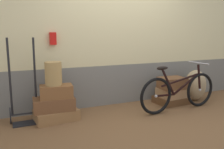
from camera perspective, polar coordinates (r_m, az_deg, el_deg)
name	(u,v)px	position (r m, az deg, el deg)	size (l,w,h in m)	color
ground	(139,117)	(3.98, 6.56, -10.19)	(8.82, 5.20, 0.06)	brown
station_building	(118,37)	(4.49, 1.51, 9.01)	(6.82, 0.74, 2.53)	slate
suitcase_0	(56,115)	(3.82, -13.24, -9.44)	(0.64, 0.41, 0.16)	olive
suitcase_1	(54,104)	(3.76, -13.77, -6.88)	(0.61, 0.34, 0.20)	brown
suitcase_2	(56,92)	(3.69, -13.25, -4.01)	(0.48, 0.28, 0.19)	brown
suitcase_3	(171,100)	(4.73, 14.10, -5.91)	(0.61, 0.46, 0.13)	brown
suitcase_4	(172,92)	(4.66, 14.24, -4.20)	(0.48, 0.42, 0.17)	#9E754C
suitcase_5	(172,83)	(4.59, 14.28, -1.99)	(0.47, 0.37, 0.21)	brown
wicker_basket	(53,74)	(3.65, -13.93, 0.20)	(0.25, 0.25, 0.35)	#A8844C
luggage_trolley	(24,102)	(3.81, -20.34, -6.22)	(0.43, 0.34, 1.27)	black
burlap_sack	(195,85)	(5.02, 19.38, -2.45)	(0.45, 0.38, 0.61)	tan
bicycle	(179,91)	(4.28, 15.79, -3.93)	(1.61, 0.46, 0.82)	black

